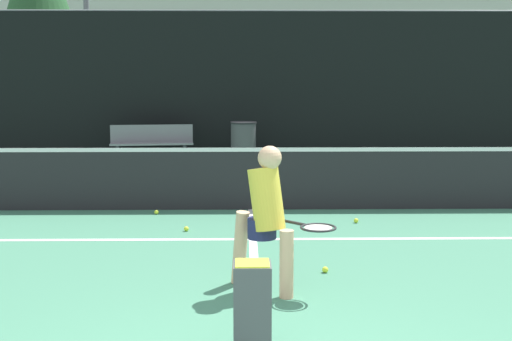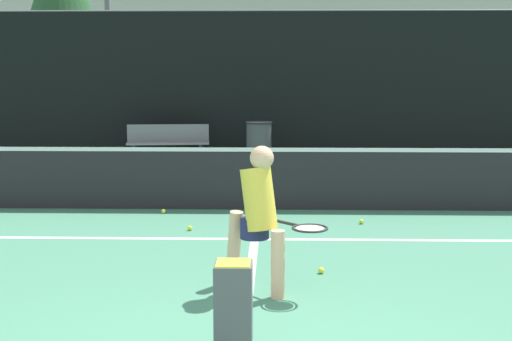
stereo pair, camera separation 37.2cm
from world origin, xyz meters
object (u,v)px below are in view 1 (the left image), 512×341
object	(u,v)px
trash_bin	(243,143)
parked_car	(352,127)
player_practicing	(266,213)
ball_hopper	(252,306)
courtside_bench	(152,142)

from	to	relation	value
trash_bin	parked_car	xyz separation A→B (m)	(2.96, 3.33, 0.09)
player_practicing	ball_hopper	xyz separation A→B (m)	(-0.15, -1.52, -0.40)
ball_hopper	courtside_bench	xyz separation A→B (m)	(-2.16, 11.06, 0.11)
courtside_bench	parked_car	world-z (taller)	parked_car
parked_car	player_practicing	bearing A→B (deg)	-102.19
ball_hopper	trash_bin	bearing A→B (deg)	90.35
courtside_bench	trash_bin	xyz separation A→B (m)	(2.09, -0.19, -0.00)
ball_hopper	trash_bin	distance (m)	10.87
parked_car	courtside_bench	bearing A→B (deg)	-148.19
player_practicing	parked_car	size ratio (longest dim) A/B	0.36
ball_hopper	trash_bin	size ratio (longest dim) A/B	0.75
courtside_bench	trash_bin	size ratio (longest dim) A/B	2.00
player_practicing	trash_bin	world-z (taller)	player_practicing
courtside_bench	parked_car	size ratio (longest dim) A/B	0.48
ball_hopper	trash_bin	world-z (taller)	trash_bin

